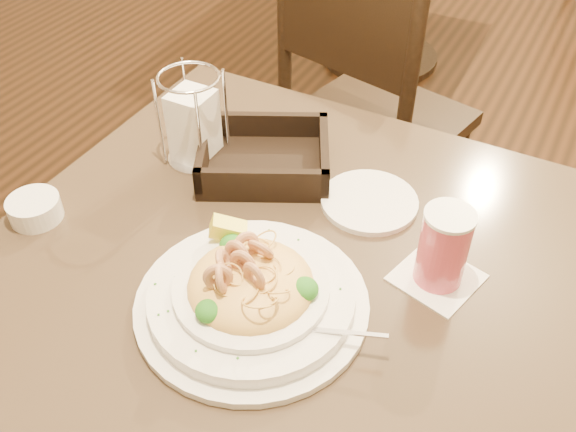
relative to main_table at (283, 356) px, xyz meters
The scene contains 8 objects.
main_table is the anchor object (origin of this frame).
dining_chair_near 0.81m from the main_table, 102.04° to the left, with size 0.50×0.50×0.93m.
pasta_bowl 0.28m from the main_table, 88.78° to the right, with size 0.36×0.33×0.11m.
drink_glass 0.38m from the main_table, 20.45° to the left, with size 0.14×0.14×0.13m.
bread_basket 0.35m from the main_table, 125.90° to the left, with size 0.28×0.26×0.06m.
napkin_caddy 0.43m from the main_table, 148.26° to the left, with size 0.11×0.11×0.17m.
side_plate 0.31m from the main_table, 71.46° to the left, with size 0.16×0.16×0.01m, color white.
butter_ramekin 0.48m from the main_table, 166.62° to the right, with size 0.08×0.08×0.04m, color white.
Camera 1 is at (0.32, -0.59, 1.44)m, focal length 40.00 mm.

